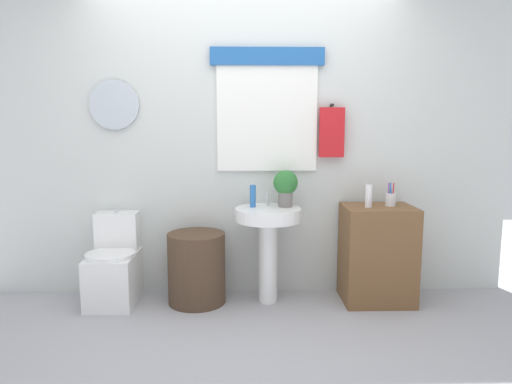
{
  "coord_description": "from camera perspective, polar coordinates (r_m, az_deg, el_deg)",
  "views": [
    {
      "loc": [
        -0.01,
        -2.7,
        1.41
      ],
      "look_at": [
        0.08,
        0.8,
        0.9
      ],
      "focal_mm": 32.32,
      "sensor_mm": 36.0,
      "label": 1
    }
  ],
  "objects": [
    {
      "name": "laundry_hamper",
      "position": [
        3.74,
        -7.36,
        -9.31
      ],
      "size": [
        0.46,
        0.46,
        0.57
      ],
      "primitive_type": "cylinder",
      "color": "#4C3828",
      "rests_on": "ground_plane"
    },
    {
      "name": "wooden_cabinet",
      "position": [
        3.84,
        14.77,
        -7.43
      ],
      "size": [
        0.55,
        0.44,
        0.78
      ],
      "primitive_type": "cube",
      "color": "brown",
      "rests_on": "ground_plane"
    },
    {
      "name": "ground_plane",
      "position": [
        3.05,
        -1.2,
        -19.31
      ],
      "size": [
        8.0,
        8.0,
        0.0
      ],
      "primitive_type": "plane",
      "color": "#A3A3A8"
    },
    {
      "name": "potted_plant",
      "position": [
        3.66,
        3.67,
        0.82
      ],
      "size": [
        0.2,
        0.2,
        0.29
      ],
      "color": "slate",
      "rests_on": "pedestal_sink"
    },
    {
      "name": "back_wall",
      "position": [
        3.85,
        -1.3,
        6.73
      ],
      "size": [
        4.4,
        0.18,
        2.6
      ],
      "color": "silver",
      "rests_on": "ground_plane"
    },
    {
      "name": "lotion_bottle",
      "position": [
        3.68,
        13.78,
        -0.48
      ],
      "size": [
        0.05,
        0.05,
        0.18
      ],
      "primitive_type": "cylinder",
      "color": "white",
      "rests_on": "wooden_cabinet"
    },
    {
      "name": "faucet",
      "position": [
        3.72,
        1.43,
        -0.92
      ],
      "size": [
        0.03,
        0.03,
        0.1
      ],
      "primitive_type": "cylinder",
      "color": "silver",
      "rests_on": "pedestal_sink"
    },
    {
      "name": "toilet",
      "position": [
        3.9,
        -17.12,
        -8.96
      ],
      "size": [
        0.38,
        0.51,
        0.73
      ],
      "color": "white",
      "rests_on": "ground_plane"
    },
    {
      "name": "pedestal_sink",
      "position": [
        3.65,
        1.51,
        -4.89
      ],
      "size": [
        0.52,
        0.52,
        0.77
      ],
      "color": "white",
      "rests_on": "ground_plane"
    },
    {
      "name": "soap_bottle",
      "position": [
        3.64,
        -0.4,
        -0.51
      ],
      "size": [
        0.05,
        0.05,
        0.18
      ],
      "primitive_type": "cylinder",
      "color": "#2D6BB7",
      "rests_on": "pedestal_sink"
    },
    {
      "name": "toothbrush_cup",
      "position": [
        3.8,
        16.32,
        -0.85
      ],
      "size": [
        0.08,
        0.08,
        0.19
      ],
      "color": "silver",
      "rests_on": "wooden_cabinet"
    }
  ]
}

